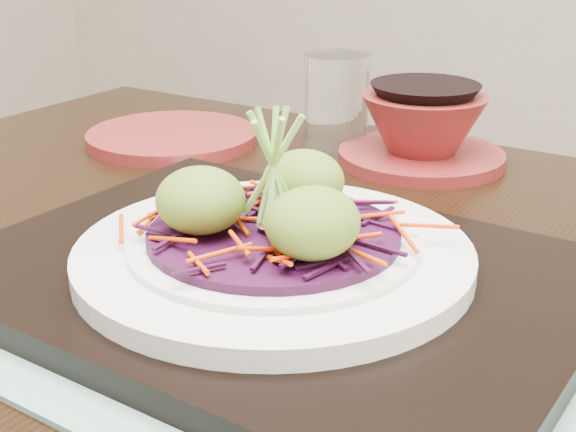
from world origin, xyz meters
The scene contains 11 objects.
dining_table centered at (0.09, 0.03, 0.60)m, with size 1.15×0.81×0.69m.
placemat centered at (0.08, -0.04, 0.69)m, with size 0.47×0.37×0.00m, color #86AD99.
serving_tray centered at (0.08, -0.04, 0.71)m, with size 0.41×0.31×0.02m, color black.
white_plate centered at (0.08, -0.04, 0.72)m, with size 0.27×0.27×0.02m.
cabbage_bed centered at (0.08, -0.04, 0.74)m, with size 0.17×0.17×0.01m, color #390B30.
carrot_julienne centered at (0.08, -0.04, 0.75)m, with size 0.21×0.21×0.01m, color #E33A04, non-canonical shape.
guacamole_scoops centered at (0.08, -0.04, 0.76)m, with size 0.15×0.13×0.05m.
scallion_garnish centered at (0.08, -0.04, 0.78)m, with size 0.06×0.06×0.09m, color #85C24D, non-canonical shape.
terracotta_side_plate centered at (-0.20, 0.23, 0.70)m, with size 0.19×0.19×0.01m, color maroon.
water_glass centered at (-0.04, 0.31, 0.74)m, with size 0.07×0.07×0.10m, color white.
terracotta_bowl_set centered at (0.07, 0.30, 0.72)m, with size 0.21×0.21×0.07m.
Camera 1 is at (0.33, -0.46, 0.94)m, focal length 50.00 mm.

